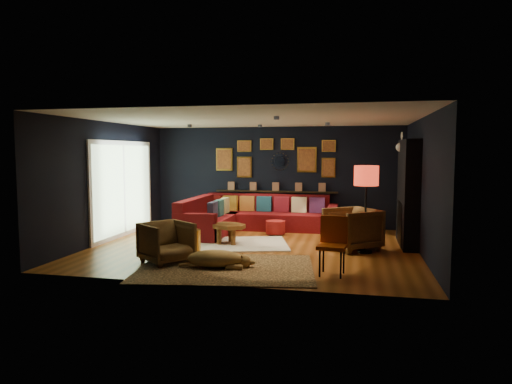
% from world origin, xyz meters
% --- Properties ---
extents(floor, '(6.50, 6.50, 0.00)m').
position_xyz_m(floor, '(0.00, 0.00, 0.00)').
color(floor, '#95521F').
rests_on(floor, ground).
extents(room_walls, '(6.50, 6.50, 6.50)m').
position_xyz_m(room_walls, '(0.00, 0.00, 1.59)').
color(room_walls, black).
rests_on(room_walls, ground).
extents(sectional, '(3.41, 2.69, 0.86)m').
position_xyz_m(sectional, '(-0.61, 1.81, 0.32)').
color(sectional, maroon).
rests_on(sectional, ground).
extents(ledge, '(3.20, 0.12, 0.04)m').
position_xyz_m(ledge, '(0.00, 2.68, 0.92)').
color(ledge, black).
rests_on(ledge, room_walls).
extents(gallery_wall, '(3.15, 0.04, 1.02)m').
position_xyz_m(gallery_wall, '(-0.01, 2.72, 1.81)').
color(gallery_wall, gold).
rests_on(gallery_wall, room_walls).
extents(sunburst_mirror, '(0.47, 0.16, 0.47)m').
position_xyz_m(sunburst_mirror, '(0.10, 2.72, 1.70)').
color(sunburst_mirror, silver).
rests_on(sunburst_mirror, room_walls).
extents(fireplace, '(0.31, 1.60, 2.20)m').
position_xyz_m(fireplace, '(3.09, 0.90, 1.02)').
color(fireplace, black).
rests_on(fireplace, ground).
extents(deer_head, '(0.50, 0.28, 0.45)m').
position_xyz_m(deer_head, '(3.14, 1.40, 2.05)').
color(deer_head, white).
rests_on(deer_head, fireplace).
extents(sliding_door, '(0.06, 2.80, 2.20)m').
position_xyz_m(sliding_door, '(-3.22, 0.60, 1.10)').
color(sliding_door, white).
rests_on(sliding_door, ground).
extents(ceiling_spots, '(3.30, 2.50, 0.06)m').
position_xyz_m(ceiling_spots, '(-0.00, 0.80, 2.56)').
color(ceiling_spots, black).
rests_on(ceiling_spots, room_walls).
extents(shag_rug, '(2.47, 2.07, 0.03)m').
position_xyz_m(shag_rug, '(-0.42, 0.15, 0.01)').
color(shag_rug, white).
rests_on(shag_rug, ground).
extents(leopard_rug, '(3.17, 2.47, 0.02)m').
position_xyz_m(leopard_rug, '(-0.08, -1.80, 0.01)').
color(leopard_rug, tan).
rests_on(leopard_rug, ground).
extents(coffee_table, '(0.97, 0.85, 0.41)m').
position_xyz_m(coffee_table, '(-0.58, 0.14, 0.35)').
color(coffee_table, brown).
rests_on(coffee_table, shag_rug).
extents(pouf, '(0.46, 0.46, 0.30)m').
position_xyz_m(pouf, '(0.20, 1.50, 0.18)').
color(pouf, maroon).
rests_on(pouf, shag_rug).
extents(armchair_left, '(1.04, 1.05, 0.80)m').
position_xyz_m(armchair_left, '(-1.21, -1.62, 0.40)').
color(armchair_left, '#AA763C').
rests_on(armchair_left, ground).
extents(armchair_right, '(1.21, 1.22, 0.92)m').
position_xyz_m(armchair_right, '(1.97, 0.18, 0.46)').
color(armchair_right, '#AA763C').
rests_on(armchair_right, ground).
extents(gold_stool, '(0.39, 0.39, 0.49)m').
position_xyz_m(gold_stool, '(-1.00, -1.00, 0.24)').
color(gold_stool, gold).
rests_on(gold_stool, ground).
extents(orange_chair, '(0.48, 0.48, 0.92)m').
position_xyz_m(orange_chair, '(1.68, -1.75, 0.55)').
color(orange_chair, black).
rests_on(orange_chair, ground).
extents(floor_lamp, '(0.46, 0.46, 1.69)m').
position_xyz_m(floor_lamp, '(2.22, -0.05, 1.42)').
color(floor_lamp, black).
rests_on(floor_lamp, ground).
extents(dog, '(1.35, 0.79, 0.41)m').
position_xyz_m(dog, '(-0.26, -1.80, 0.22)').
color(dog, '#A27642').
rests_on(dog, leopard_rug).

